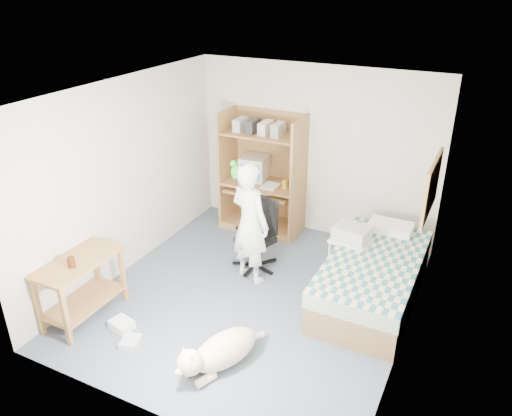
# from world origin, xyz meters

# --- Properties ---
(floor) EXTENTS (4.00, 4.00, 0.00)m
(floor) POSITION_xyz_m (0.00, 0.00, 0.00)
(floor) COLOR #444B5D
(floor) RESTS_ON ground
(wall_back) EXTENTS (3.60, 0.02, 2.50)m
(wall_back) POSITION_xyz_m (0.00, 2.00, 1.25)
(wall_back) COLOR beige
(wall_back) RESTS_ON floor
(wall_right) EXTENTS (0.02, 4.00, 2.50)m
(wall_right) POSITION_xyz_m (1.80, 0.00, 1.25)
(wall_right) COLOR beige
(wall_right) RESTS_ON floor
(wall_left) EXTENTS (0.02, 4.00, 2.50)m
(wall_left) POSITION_xyz_m (-1.80, 0.00, 1.25)
(wall_left) COLOR beige
(wall_left) RESTS_ON floor
(ceiling) EXTENTS (3.60, 4.00, 0.02)m
(ceiling) POSITION_xyz_m (0.00, 0.00, 2.50)
(ceiling) COLOR white
(ceiling) RESTS_ON wall_back
(computer_hutch) EXTENTS (1.20, 0.63, 1.80)m
(computer_hutch) POSITION_xyz_m (-0.70, 1.74, 0.82)
(computer_hutch) COLOR brown
(computer_hutch) RESTS_ON floor
(bed) EXTENTS (1.02, 2.02, 0.66)m
(bed) POSITION_xyz_m (1.30, 0.62, 0.29)
(bed) COLOR brown
(bed) RESTS_ON floor
(side_desk) EXTENTS (0.50, 1.00, 0.75)m
(side_desk) POSITION_xyz_m (-1.55, -1.20, 0.49)
(side_desk) COLOR brown
(side_desk) RESTS_ON floor
(corkboard) EXTENTS (0.04, 0.94, 0.66)m
(corkboard) POSITION_xyz_m (1.77, 0.90, 1.45)
(corkboard) COLOR brown
(corkboard) RESTS_ON wall_right
(office_chair) EXTENTS (0.54, 0.55, 0.95)m
(office_chair) POSITION_xyz_m (-0.26, 0.67, 0.34)
(office_chair) COLOR black
(office_chair) RESTS_ON floor
(person) EXTENTS (0.67, 0.55, 1.58)m
(person) POSITION_xyz_m (-0.22, 0.37, 0.79)
(person) COLOR white
(person) RESTS_ON floor
(parrot) EXTENTS (0.12, 0.20, 0.32)m
(parrot) POSITION_xyz_m (-0.42, 0.38, 1.45)
(parrot) COLOR #12811C
(parrot) RESTS_ON person
(dog) EXTENTS (0.62, 1.07, 0.42)m
(dog) POSITION_xyz_m (0.24, -1.21, 0.18)
(dog) COLOR beige
(dog) RESTS_ON floor
(printer_cart) EXTENTS (0.53, 0.45, 0.57)m
(printer_cart) POSITION_xyz_m (0.92, 0.91, 0.38)
(printer_cart) COLOR silver
(printer_cart) RESTS_ON floor
(printer) EXTENTS (0.46, 0.38, 0.18)m
(printer) POSITION_xyz_m (0.92, 0.91, 0.66)
(printer) COLOR #A8A8A4
(printer) RESTS_ON printer_cart
(crt_monitor) EXTENTS (0.42, 0.44, 0.36)m
(crt_monitor) POSITION_xyz_m (-0.85, 1.75, 0.95)
(crt_monitor) COLOR beige
(crt_monitor) RESTS_ON computer_hutch
(keyboard) EXTENTS (0.46, 0.19, 0.03)m
(keyboard) POSITION_xyz_m (-0.72, 1.58, 0.67)
(keyboard) COLOR beige
(keyboard) RESTS_ON computer_hutch
(pencil_cup) EXTENTS (0.08, 0.08, 0.12)m
(pencil_cup) POSITION_xyz_m (-0.31, 1.65, 0.82)
(pencil_cup) COLOR gold
(pencil_cup) RESTS_ON computer_hutch
(drink_glass) EXTENTS (0.08, 0.08, 0.12)m
(drink_glass) POSITION_xyz_m (-1.50, -1.32, 0.81)
(drink_glass) COLOR #401B0A
(drink_glass) RESTS_ON side_desk
(floor_box_a) EXTENTS (0.29, 0.25, 0.10)m
(floor_box_a) POSITION_xyz_m (-1.04, -1.19, 0.05)
(floor_box_a) COLOR white
(floor_box_a) RESTS_ON floor
(floor_box_b) EXTENTS (0.23, 0.26, 0.08)m
(floor_box_b) POSITION_xyz_m (-0.77, -1.37, 0.04)
(floor_box_b) COLOR #BBBAB5
(floor_box_b) RESTS_ON floor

